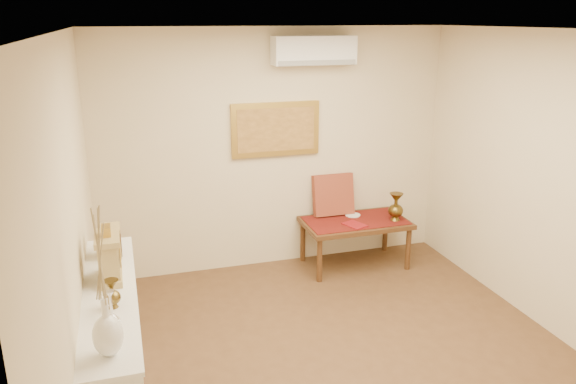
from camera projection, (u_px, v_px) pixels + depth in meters
name	position (u px, v px, depth m)	size (l,w,h in m)	color
floor	(349.00, 368.00, 4.66)	(4.50, 4.50, 0.00)	brown
ceiling	(362.00, 31.00, 3.85)	(4.50, 4.50, 0.00)	silver
wall_back	(275.00, 151.00, 6.31)	(4.00, 0.02, 2.70)	beige
wall_left	(76.00, 245.00, 3.70)	(0.02, 4.50, 2.70)	beige
wall_right	(570.00, 192.00, 4.81)	(0.02, 4.50, 2.70)	beige
white_vase	(102.00, 283.00, 3.01)	(0.17, 0.17, 0.89)	silver
candlestick	(111.00, 306.00, 3.47)	(0.09, 0.09, 0.20)	silver
brass_urn_small	(112.00, 290.00, 3.62)	(0.11, 0.11, 0.25)	brown
table_cloth	(355.00, 220.00, 6.45)	(1.14, 0.59, 0.01)	#611510
brass_urn_tall	(396.00, 204.00, 6.39)	(0.17, 0.17, 0.39)	brown
plate	(353.00, 215.00, 6.59)	(0.18, 0.18, 0.01)	silver
menu	(355.00, 225.00, 6.28)	(0.18, 0.25, 0.01)	maroon
cushion	(333.00, 195.00, 6.57)	(0.48, 0.10, 0.48)	maroon
display_ledge	(115.00, 354.00, 4.00)	(0.37, 2.02, 0.98)	white
mantel_clock	(109.00, 257.00, 4.00)	(0.17, 0.36, 0.41)	tan
wooden_chest	(111.00, 241.00, 4.41)	(0.16, 0.21, 0.24)	tan
low_table	(355.00, 226.00, 6.47)	(1.20, 0.70, 0.55)	#4D2D17
painting	(276.00, 129.00, 6.21)	(1.00, 0.06, 0.60)	#B48F39
ac_unit	(314.00, 50.00, 5.97)	(0.90, 0.25, 0.30)	white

